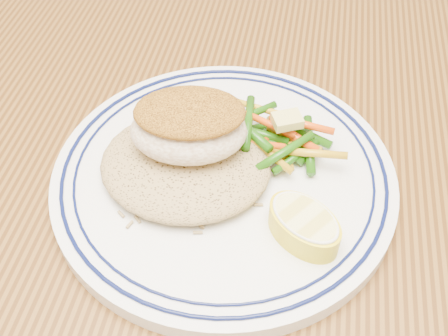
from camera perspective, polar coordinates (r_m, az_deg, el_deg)
dining_table at (r=0.56m, az=-2.91°, el=-5.81°), size 1.50×0.90×0.75m
plate at (r=0.46m, az=0.00°, el=-0.89°), size 0.28×0.28×0.02m
rice_pilaf at (r=0.44m, az=-3.94°, el=0.67°), size 0.14×0.12×0.03m
fish_fillet at (r=0.43m, az=-3.59°, el=4.30°), size 0.10×0.08×0.05m
vegetable_pile at (r=0.46m, az=5.42°, el=3.01°), size 0.11×0.08×0.03m
butter_pat at (r=0.45m, az=6.44°, el=4.84°), size 0.03×0.03×0.01m
lemon_wedge at (r=0.41m, az=8.13°, el=-5.73°), size 0.08×0.08×0.02m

